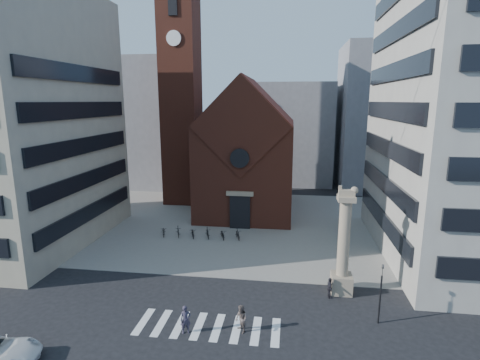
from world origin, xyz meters
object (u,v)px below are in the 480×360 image
object	(u,v)px
lion_column	(343,251)
scooter_0	(164,231)
pedestrian_0	(186,320)
traffic_light	(381,292)
pedestrian_1	(241,319)
pedestrian_2	(330,288)

from	to	relation	value
lion_column	scooter_0	bearing A→B (deg)	150.59
pedestrian_0	scooter_0	world-z (taller)	pedestrian_0
traffic_light	scooter_0	xyz separation A→B (m)	(-20.16, 14.24, -1.73)
traffic_light	scooter_0	distance (m)	24.74
lion_column	pedestrian_1	distance (m)	9.85
pedestrian_0	pedestrian_2	world-z (taller)	pedestrian_0
pedestrian_0	pedestrian_1	world-z (taller)	pedestrian_0
pedestrian_1	pedestrian_2	bearing A→B (deg)	94.66
pedestrian_1	scooter_0	xyz separation A→B (m)	(-11.00, 16.51, -0.37)
lion_column	scooter_0	xyz separation A→B (m)	(-18.17, 10.24, -2.90)
pedestrian_1	pedestrian_2	distance (m)	8.07
traffic_light	pedestrian_2	world-z (taller)	traffic_light
traffic_light	pedestrian_1	world-z (taller)	traffic_light
pedestrian_2	scooter_0	distance (m)	20.54
lion_column	pedestrian_0	distance (m)	12.99
pedestrian_2	lion_column	bearing A→B (deg)	-53.59
pedestrian_0	scooter_0	distance (m)	18.62
pedestrian_0	pedestrian_1	size ratio (longest dim) A/B	1.01
traffic_light	pedestrian_1	distance (m)	9.53
traffic_light	pedestrian_0	world-z (taller)	traffic_light
lion_column	pedestrian_2	size ratio (longest dim) A/B	5.26
traffic_light	scooter_0	world-z (taller)	traffic_light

